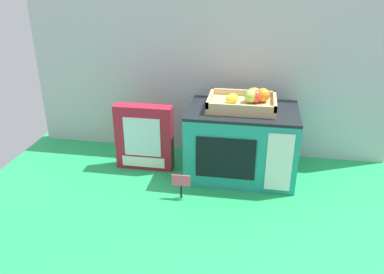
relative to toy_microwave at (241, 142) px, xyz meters
name	(u,v)px	position (x,y,z in m)	size (l,w,h in m)	color
ground_plane	(198,173)	(-0.18, -0.03, -0.15)	(1.70, 1.70, 0.00)	#219E54
display_back_panel	(207,75)	(-0.18, 0.22, 0.22)	(1.61, 0.03, 0.73)	#B7BABF
toy_microwave	(241,142)	(0.00, 0.00, 0.00)	(0.44, 0.29, 0.29)	teal
food_groups_crate	(245,102)	(0.01, 0.01, 0.17)	(0.27, 0.20, 0.08)	tan
cookie_set_box	(144,137)	(-0.41, -0.01, 0.00)	(0.24, 0.06, 0.28)	#B2192D
price_sign	(181,183)	(-0.21, -0.23, -0.08)	(0.07, 0.01, 0.10)	black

